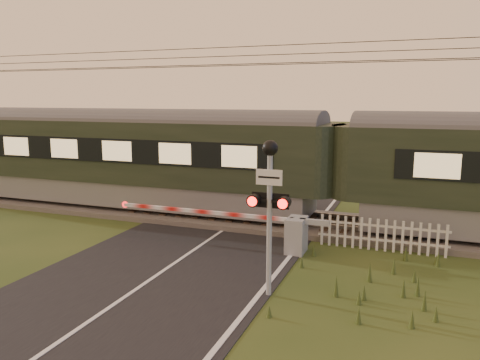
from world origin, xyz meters
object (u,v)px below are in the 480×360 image
at_px(train, 337,167).
at_px(crossing_signal, 270,190).
at_px(boom_gate, 285,232).
at_px(picket_fence, 382,235).

distance_m(train, crossing_signal, 6.03).
relative_size(boom_gate, crossing_signal, 1.93).
distance_m(crossing_signal, picket_fence, 5.02).
bearing_deg(boom_gate, picket_fence, 21.18).
height_order(train, picket_fence, train).
bearing_deg(train, picket_fence, -49.48).
bearing_deg(picket_fence, crossing_signal, -117.56).
bearing_deg(picket_fence, train, 130.52).
distance_m(boom_gate, picket_fence, 2.81).
bearing_deg(train, crossing_signal, -95.01).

